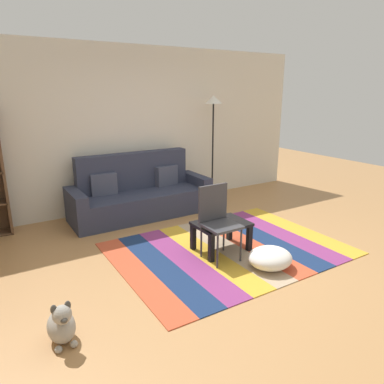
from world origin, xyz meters
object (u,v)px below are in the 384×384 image
Objects in this scene: coffee_table at (221,228)px; standing_lamp at (213,114)px; pouf at (270,258)px; dog at (62,325)px; tv_remote at (223,219)px; couch at (140,195)px; folding_chair at (217,216)px.

standing_lamp reaches higher than coffee_table.
pouf is 2.32m from dog.
tv_remote is (0.08, 0.07, 0.08)m from coffee_table.
tv_remote reaches higher than pouf.
couch is 4.33× the size of pouf.
folding_chair is at bearing -123.38° from standing_lamp.
couch reaches higher than pouf.
couch is 1.19× the size of standing_lamp.
dog reaches higher than coffee_table.
couch reaches higher than tv_remote.
couch is 3.11m from dog.
standing_lamp is (1.19, 1.92, 1.28)m from coffee_table.
standing_lamp is at bearing 58.24° from coffee_table.
standing_lamp is at bearing 95.24° from folding_chair.
couch is 2.51× the size of folding_chair.
standing_lamp is at bearing 69.24° from pouf.
tv_remote is at bearing 41.95° from coffee_table.
folding_chair is at bearing -106.12° from tv_remote.
coffee_table is 0.35× the size of standing_lamp.
tv_remote reaches higher than dog.
couch is 1.96m from standing_lamp.
standing_lamp is (1.51, 0.10, 1.25)m from couch.
dog is 2.08m from folding_chair.
folding_chair is at bearing -85.01° from couch.
dog is at bearing -124.30° from folding_chair.
tv_remote is at bearing 99.66° from pouf.
dog is at bearing -178.92° from pouf.
pouf is (0.20, -0.68, -0.18)m from coffee_table.
coffee_table reaches higher than pouf.
folding_chair reaches higher than tv_remote.
coffee_table is at bearing 76.05° from folding_chair.
couch is at bearing 100.08° from coffee_table.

